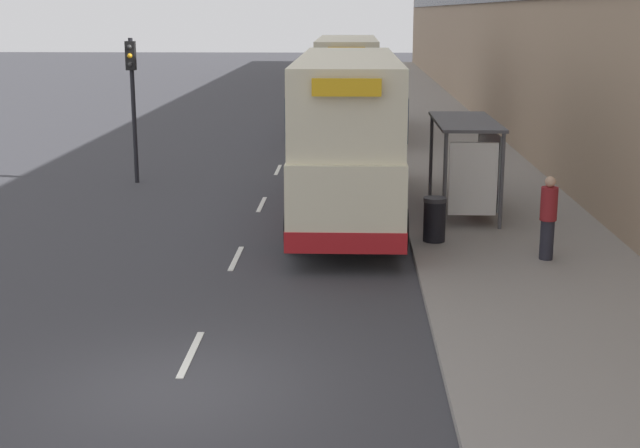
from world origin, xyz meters
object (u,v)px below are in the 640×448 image
Objects in this scene: car_0 at (344,77)px; pedestrian_1 at (548,217)px; bus_shelter at (472,150)px; double_decker_bus_near at (348,133)px; double_decker_bus_ahead at (347,85)px; pedestrian_at_shelter at (480,172)px; litter_bin at (434,219)px; traffic_light_far_kerb at (132,86)px.

pedestrian_1 is (4.85, -44.61, 0.20)m from car_0.
double_decker_bus_near is (-3.30, 0.16, 0.41)m from bus_shelter.
double_decker_bus_ahead is 15.14m from pedestrian_at_shelter.
car_0 is 44.87m from pedestrian_1.
double_decker_bus_near is 4.07m from litter_bin.
car_0 is (-0.34, 24.20, -1.41)m from double_decker_bus_ahead.
litter_bin is at bearing -41.08° from traffic_light_far_kerb.
pedestrian_1 is at bearing -83.80° from car_0.
pedestrian_at_shelter is at bearing 69.08° from litter_bin.
double_decker_bus_ahead reaches higher than pedestrian_at_shelter.
bus_shelter is 40.36m from car_0.
double_decker_bus_near is at bearing 177.18° from bus_shelter.
double_decker_bus_near is at bearing 123.74° from litter_bin.
double_decker_bus_ahead is at bearing 104.78° from pedestrian_at_shelter.
pedestrian_at_shelter reaches higher than car_0.
double_decker_bus_near reaches higher than car_0.
car_0 is at bearing 96.16° from pedestrian_at_shelter.
car_0 is at bearing 96.20° from pedestrian_1.
double_decker_bus_near is at bearing -89.57° from double_decker_bus_ahead.
double_decker_bus_near is 6.47m from pedestrian_1.
pedestrian_at_shelter is at bearing 18.14° from double_decker_bus_near.
pedestrian_1 is (4.39, -4.60, -1.20)m from double_decker_bus_near.
pedestrian_at_shelter is 11.35m from traffic_light_far_kerb.
pedestrian_1 reaches higher than pedestrian_at_shelter.
bus_shelter is 4.64m from pedestrian_1.
double_decker_bus_ahead is at bearing 96.62° from litter_bin.
double_decker_bus_ahead reaches higher than car_0.
pedestrian_1 is (0.66, -5.82, 0.05)m from pedestrian_at_shelter.
double_decker_bus_ahead is at bearing 102.46° from pedestrian_1.
traffic_light_far_kerb is at bearing 154.47° from bus_shelter.
double_decker_bus_near reaches higher than litter_bin.
pedestrian_at_shelter is 0.38× the size of traffic_light_far_kerb.
pedestrian_at_shelter is 4.65m from litter_bin.
pedestrian_at_shelter is (3.85, -14.59, -1.26)m from double_decker_bus_ahead.
traffic_light_far_kerb reaches higher than double_decker_bus_near.
bus_shelter is 1.68m from pedestrian_at_shelter.
car_0 is at bearing 95.34° from bus_shelter.
double_decker_bus_ahead is at bearing 90.43° from double_decker_bus_near.
double_decker_bus_ahead is at bearing -89.20° from car_0.
bus_shelter is 2.28× the size of pedestrian_1.
bus_shelter is 11.34m from traffic_light_far_kerb.
bus_shelter reaches higher than pedestrian_at_shelter.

